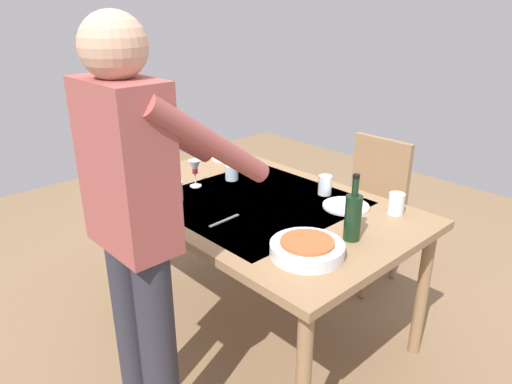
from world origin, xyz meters
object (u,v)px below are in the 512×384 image
at_px(wine_bottle, 353,216).
at_px(water_cup_far_right, 325,185).
at_px(serving_bowl_pasta, 307,248).
at_px(wine_glass_left, 195,168).
at_px(dinner_plate_far, 229,157).
at_px(dining_table, 256,213).
at_px(chair_near, 369,201).
at_px(water_cup_near_right, 176,191).
at_px(person_server, 137,222).
at_px(water_cup_far_left, 232,173).
at_px(dinner_plate_near, 346,206).
at_px(water_cup_near_left, 396,204).

bearing_deg(wine_bottle, water_cup_far_right, -38.06).
height_order(water_cup_far_right, serving_bowl_pasta, water_cup_far_right).
relative_size(wine_glass_left, dinner_plate_far, 0.66).
height_order(dining_table, water_cup_far_right, water_cup_far_right).
height_order(chair_near, water_cup_near_right, chair_near).
bearing_deg(wine_glass_left, wine_bottle, -173.16).
bearing_deg(wine_bottle, wine_glass_left, 6.84).
distance_m(chair_near, person_server, 1.73).
bearing_deg(water_cup_near_right, wine_bottle, -160.53).
xyz_separation_m(person_server, serving_bowl_pasta, (-0.35, -0.54, -0.17)).
bearing_deg(wine_bottle, serving_bowl_pasta, 81.65).
xyz_separation_m(wine_glass_left, water_cup_near_right, (-0.09, 0.19, -0.05)).
height_order(water_cup_far_left, dinner_plate_near, water_cup_far_left).
distance_m(serving_bowl_pasta, dinner_plate_near, 0.54).
bearing_deg(person_server, wine_glass_left, -49.52).
xyz_separation_m(person_server, dinner_plate_far, (0.84, -1.14, -0.20)).
xyz_separation_m(chair_near, wine_glass_left, (0.48, 1.00, 0.33)).
bearing_deg(water_cup_far_left, dinner_plate_near, -166.91).
relative_size(chair_near, serving_bowl_pasta, 3.03).
bearing_deg(water_cup_far_left, water_cup_far_right, -156.76).
xyz_separation_m(chair_near, person_server, (-0.10, 1.67, 0.43)).
xyz_separation_m(dining_table, wine_glass_left, (0.38, 0.10, 0.17)).
relative_size(serving_bowl_pasta, dinner_plate_far, 1.30).
bearing_deg(water_cup_near_right, dinner_plate_far, -61.54).
height_order(water_cup_far_left, serving_bowl_pasta, water_cup_far_left).
xyz_separation_m(wine_bottle, dinner_plate_near, (0.22, -0.26, -0.10)).
xyz_separation_m(water_cup_near_right, dinner_plate_near, (-0.65, -0.57, -0.04)).
xyz_separation_m(dining_table, person_server, (-0.20, 0.78, 0.27)).
xyz_separation_m(chair_near, water_cup_near_right, (0.38, 1.19, 0.28)).
xyz_separation_m(water_cup_near_left, dinner_plate_near, (0.21, 0.11, -0.05)).
height_order(chair_near, water_cup_far_left, chair_near).
relative_size(water_cup_far_right, serving_bowl_pasta, 0.34).
bearing_deg(wine_glass_left, serving_bowl_pasta, 171.89).
height_order(dining_table, person_server, person_server).
bearing_deg(serving_bowl_pasta, dinner_plate_far, -26.58).
height_order(dining_table, wine_bottle, wine_bottle).
height_order(chair_near, water_cup_near_left, chair_near).
height_order(water_cup_near_right, dinner_plate_far, water_cup_near_right).
xyz_separation_m(chair_near, wine_bottle, (-0.48, 0.88, 0.34)).
relative_size(chair_near, water_cup_far_right, 8.80).
xyz_separation_m(person_server, water_cup_near_right, (0.48, -0.48, -0.15)).
relative_size(dining_table, serving_bowl_pasta, 5.37).
distance_m(wine_bottle, dinner_plate_far, 1.28).
relative_size(water_cup_near_right, water_cup_far_right, 0.98).
height_order(wine_bottle, serving_bowl_pasta, wine_bottle).
bearing_deg(chair_near, wine_glass_left, 64.46).
relative_size(water_cup_near_left, serving_bowl_pasta, 0.35).
bearing_deg(person_server, dinner_plate_near, -98.91).
relative_size(chair_near, water_cup_near_left, 8.71).
relative_size(dining_table, wine_bottle, 5.44).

